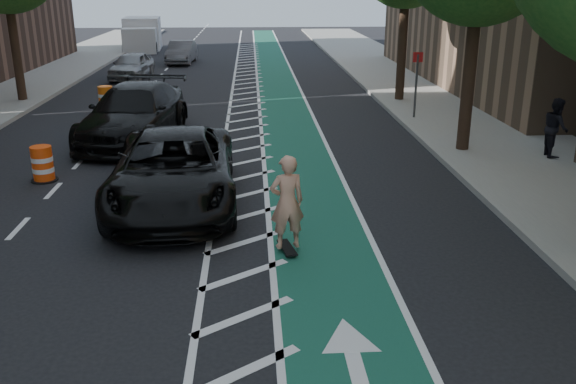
{
  "coord_description": "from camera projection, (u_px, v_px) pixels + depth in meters",
  "views": [
    {
      "loc": [
        1.68,
        -9.58,
        4.86
      ],
      "look_at": [
        2.34,
        1.22,
        1.1
      ],
      "focal_mm": 38.0,
      "sensor_mm": 36.0,
      "label": 1
    }
  ],
  "objects": [
    {
      "name": "sign_post",
      "position": [
        416.0,
        84.0,
        21.84
      ],
      "size": [
        0.35,
        0.08,
        2.47
      ],
      "color": "#4C4C4C",
      "rests_on": "ground"
    },
    {
      "name": "barrel_b",
      "position": [
        142.0,
        129.0,
        19.25
      ],
      "size": [
        0.68,
        0.68,
        0.92
      ],
      "color": "#E4420C",
      "rests_on": "ground"
    },
    {
      "name": "suv_near",
      "position": [
        173.0,
        170.0,
        13.74
      ],
      "size": [
        3.0,
        6.02,
        1.64
      ],
      "primitive_type": "imported",
      "rotation": [
        0.0,
        0.0,
        0.05
      ],
      "color": "black",
      "rests_on": "ground"
    },
    {
      "name": "box_truck",
      "position": [
        142.0,
        35.0,
        44.66
      ],
      "size": [
        2.88,
        5.69,
        2.3
      ],
      "rotation": [
        0.0,
        0.0,
        0.08
      ],
      "color": "silver",
      "rests_on": "ground"
    },
    {
      "name": "buffer_strip",
      "position": [
        247.0,
        137.0,
        20.05
      ],
      "size": [
        1.4,
        90.0,
        0.01
      ],
      "primitive_type": "cube",
      "color": "silver",
      "rests_on": "ground"
    },
    {
      "name": "skateboard",
      "position": [
        287.0,
        248.0,
        11.52
      ],
      "size": [
        0.37,
        0.78,
        0.1
      ],
      "rotation": [
        0.0,
        0.0,
        0.21
      ],
      "color": "black",
      "rests_on": "ground"
    },
    {
      "name": "ground",
      "position": [
        158.0,
        278.0,
        10.54
      ],
      "size": [
        120.0,
        120.0,
        0.0
      ],
      "primitive_type": "plane",
      "color": "black",
      "rests_on": "ground"
    },
    {
      "name": "pedestrian",
      "position": [
        556.0,
        127.0,
        17.05
      ],
      "size": [
        0.74,
        0.88,
        1.65
      ],
      "primitive_type": "imported",
      "rotation": [
        0.0,
        0.0,
        1.42
      ],
      "color": "black",
      "rests_on": "sidewalk_right"
    },
    {
      "name": "car_silver",
      "position": [
        132.0,
        66.0,
        31.61
      ],
      "size": [
        2.06,
        4.19,
        1.37
      ],
      "primitive_type": "imported",
      "rotation": [
        0.0,
        0.0,
        -0.11
      ],
      "color": "#939497",
      "rests_on": "ground"
    },
    {
      "name": "sidewalk_right",
      "position": [
        484.0,
        131.0,
        20.48
      ],
      "size": [
        5.0,
        90.0,
        0.15
      ],
      "primitive_type": "cube",
      "color": "gray",
      "rests_on": "ground"
    },
    {
      "name": "barrel_c",
      "position": [
        106.0,
        100.0,
        23.83
      ],
      "size": [
        0.71,
        0.71,
        0.97
      ],
      "color": "#E95E0C",
      "rests_on": "ground"
    },
    {
      "name": "suv_far",
      "position": [
        134.0,
        113.0,
        19.35
      ],
      "size": [
        3.2,
        6.25,
        1.74
      ],
      "primitive_type": "imported",
      "rotation": [
        0.0,
        0.0,
        -0.13
      ],
      "color": "black",
      "rests_on": "ground"
    },
    {
      "name": "curb_right",
      "position": [
        413.0,
        132.0,
        20.34
      ],
      "size": [
        0.12,
        90.0,
        0.16
      ],
      "primitive_type": "cube",
      "color": "gray",
      "rests_on": "ground"
    },
    {
      "name": "skateboarder",
      "position": [
        287.0,
        202.0,
        11.22
      ],
      "size": [
        0.73,
        0.56,
        1.8
      ],
      "primitive_type": "imported",
      "rotation": [
        0.0,
        0.0,
        3.35
      ],
      "color": "tan",
      "rests_on": "skateboard"
    },
    {
      "name": "bike_lane",
      "position": [
        292.0,
        136.0,
        20.14
      ],
      "size": [
        2.0,
        90.0,
        0.01
      ],
      "primitive_type": "cube",
      "color": "#17523B",
      "rests_on": "ground"
    },
    {
      "name": "car_grey",
      "position": [
        182.0,
        52.0,
        37.63
      ],
      "size": [
        1.66,
        4.18,
        1.35
      ],
      "primitive_type": "imported",
      "rotation": [
        0.0,
        0.0,
        -0.06
      ],
      "color": "#59585D",
      "rests_on": "ground"
    },
    {
      "name": "barrel_a",
      "position": [
        43.0,
        165.0,
        15.5
      ],
      "size": [
        0.67,
        0.67,
        0.91
      ],
      "color": "#FF480D",
      "rests_on": "ground"
    }
  ]
}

